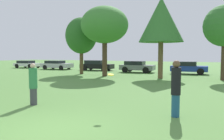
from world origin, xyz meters
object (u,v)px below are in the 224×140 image
tree_0 (81,36)px  parked_car_blue (188,67)px  tree_2 (161,20)px  person_catcher (176,88)px  person_thrower (33,84)px  parked_car_white (27,64)px  parked_car_silver (57,65)px  parked_car_black (96,65)px  tree_1 (105,25)px  frisbee (111,75)px  parked_car_grey (137,66)px

tree_0 → parked_car_blue: 12.16m
tree_2 → person_catcher: bearing=-74.5°
parked_car_blue → person_thrower: bearing=-105.6°
parked_car_white → parked_car_silver: 6.38m
person_thrower → parked_car_black: (-7.45, 18.78, -0.21)m
parked_car_black → tree_1: bearing=-57.1°
frisbee → tree_1: 14.25m
tree_2 → parked_car_grey: (-4.04, 5.24, -4.46)m
tree_0 → tree_1: 3.64m
person_thrower → person_catcher: 5.90m
person_catcher → frisbee: bearing=6.6°
person_thrower → parked_car_black: person_thrower is taller
frisbee → parked_car_black: (-11.06, 18.60, -0.75)m
tree_1 → tree_0: bearing=163.0°
person_catcher → tree_0: (-12.14, 12.66, 3.12)m
person_catcher → parked_car_blue: person_catcher is taller
person_thrower → parked_car_blue: (4.29, 18.33, -0.18)m
parked_car_white → parked_car_black: parked_car_black is taller
person_catcher → tree_1: size_ratio=0.29×
tree_2 → parked_car_white: tree_2 is taller
tree_1 → parked_car_silver: size_ratio=1.51×
parked_car_silver → parked_car_blue: bearing=-1.7°
person_thrower → tree_1: 13.34m
person_thrower → frisbee: (3.61, 0.19, 0.53)m
parked_car_white → parked_car_black: 12.47m
parked_car_black → parked_car_grey: 5.99m
person_catcher → tree_1: tree_1 is taller
parked_car_grey → parked_car_blue: size_ratio=1.05×
tree_0 → parked_car_blue: tree_0 is taller
parked_car_grey → parked_car_blue: parked_car_blue is taller
parked_car_white → tree_0: bearing=-23.9°
tree_0 → parked_car_blue: size_ratio=1.57×
tree_2 → parked_car_black: tree_2 is taller
frisbee → tree_1: (-6.51, 12.17, 3.54)m
parked_car_white → parked_car_blue: size_ratio=1.10×
parked_car_silver → parked_car_blue: size_ratio=1.16×
tree_0 → tree_2: size_ratio=0.85×
person_thrower → tree_2: (2.53, 12.73, 4.28)m
tree_1 → parked_car_white: tree_1 is taller
parked_car_black → frisbee: bearing=-61.7°
tree_1 → parked_car_grey: bearing=76.1°
person_thrower → parked_car_blue: person_thrower is taller
tree_1 → parked_car_silver: tree_1 is taller
person_catcher → parked_car_blue: (-1.56, 17.59, -0.30)m
tree_0 → parked_car_white: bearing=158.6°
person_catcher → tree_2: size_ratio=0.28×
tree_2 → parked_car_blue: size_ratio=1.85×
person_thrower → parked_car_blue: size_ratio=0.46×
frisbee → tree_1: tree_1 is taller
parked_car_silver → person_thrower: bearing=-55.6°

